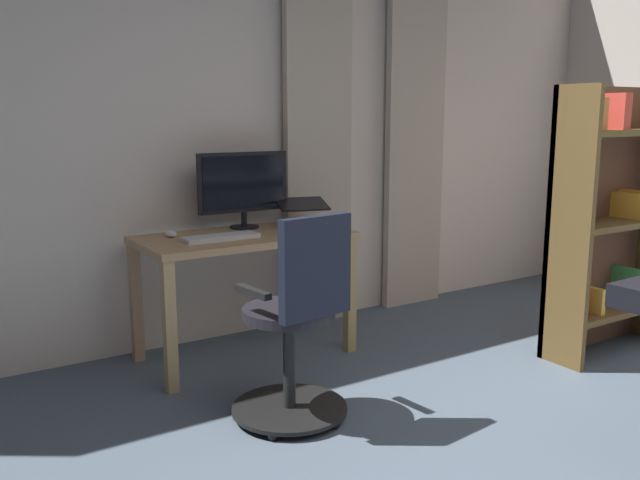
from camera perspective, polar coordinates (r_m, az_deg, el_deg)
The scene contains 10 objects.
back_room_partition at distance 4.45m, azimuth -5.93°, elevation 10.55°, with size 6.27×0.10×2.87m, color beige.
curtain_left_panel at distance 5.10m, azimuth 8.03°, elevation 7.66°, with size 0.52×0.06×2.37m, color #BEAF9C.
curtain_right_panel at distance 4.58m, azimuth -0.17°, elevation 7.45°, with size 0.51×0.06×2.37m, color #BEAF9C.
desk at distance 3.98m, azimuth -6.46°, elevation -1.10°, with size 1.22×0.63×0.75m.
office_chair at distance 3.15m, azimuth -1.97°, elevation -7.37°, with size 0.56×0.56×1.00m.
computer_monitor at distance 4.14m, azimuth -6.53°, elevation 4.68°, with size 0.59×0.18×0.47m.
computer_keyboard at distance 3.81m, azimuth -8.43°, elevation 0.23°, with size 0.43×0.14×0.02m, color silver.
laptop at distance 4.16m, azimuth -1.27°, elevation 1.85°, with size 0.40×0.43×0.17m.
computer_mouse at distance 3.94m, azimuth -12.54°, elevation 0.51°, with size 0.06×0.10×0.04m, color white.
bookshelf at distance 4.41m, azimuth 23.20°, elevation 1.68°, with size 0.92×0.30×1.60m.
Camera 1 is at (2.03, 0.99, 1.44)m, focal length 37.70 mm.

